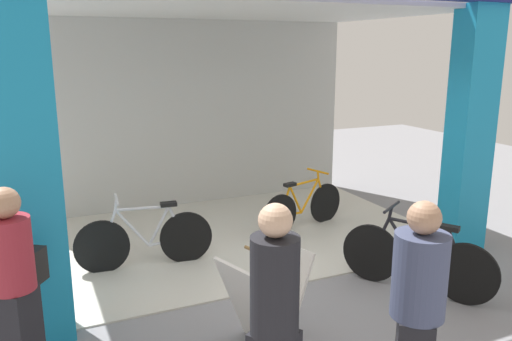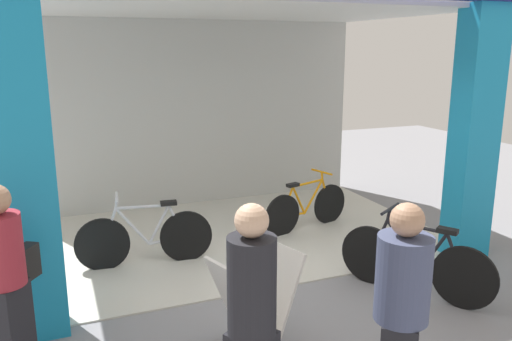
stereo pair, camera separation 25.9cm
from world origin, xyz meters
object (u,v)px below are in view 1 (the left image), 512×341
at_px(bicycle_inside_0, 145,239).
at_px(bicycle_inside_1, 303,207).
at_px(bicycle_parked_0, 417,260).
at_px(pedestrian_0, 274,335).
at_px(sandwich_board_sign, 265,300).
at_px(pedestrian_1, 417,310).
at_px(pedestrian_2, 15,288).

distance_m(bicycle_inside_0, bicycle_inside_1, 2.46).
distance_m(bicycle_parked_0, pedestrian_0, 2.92).
relative_size(sandwich_board_sign, pedestrian_1, 0.53).
xyz_separation_m(bicycle_inside_0, pedestrian_1, (1.14, -3.41, 0.49)).
height_order(bicycle_inside_1, pedestrian_2, pedestrian_2).
bearing_deg(bicycle_inside_1, bicycle_parked_0, -86.89).
xyz_separation_m(sandwich_board_sign, pedestrian_2, (-1.98, 0.22, 0.42)).
distance_m(bicycle_parked_0, sandwich_board_sign, 1.96).
xyz_separation_m(bicycle_inside_0, pedestrian_0, (0.09, -3.34, 0.52)).
distance_m(pedestrian_0, pedestrian_2, 2.06).
bearing_deg(pedestrian_0, bicycle_inside_1, 58.14).
height_order(bicycle_parked_0, pedestrian_1, pedestrian_1).
bearing_deg(pedestrian_2, bicycle_parked_0, 0.47).
xyz_separation_m(pedestrian_1, pedestrian_2, (-2.53, 1.52, -0.00)).
xyz_separation_m(bicycle_inside_0, sandwich_board_sign, (0.60, -2.11, 0.07)).
distance_m(bicycle_inside_0, bicycle_parked_0, 3.16).
height_order(bicycle_parked_0, sandwich_board_sign, bicycle_parked_0).
relative_size(bicycle_inside_1, bicycle_parked_0, 1.03).
bearing_deg(pedestrian_0, bicycle_inside_0, 91.46).
distance_m(bicycle_inside_0, pedestrian_0, 3.38).
bearing_deg(pedestrian_1, bicycle_inside_0, 108.53).
xyz_separation_m(bicycle_inside_0, pedestrian_2, (-1.38, -1.89, 0.49)).
height_order(bicycle_parked_0, pedestrian_2, pedestrian_2).
height_order(bicycle_inside_0, bicycle_parked_0, bicycle_parked_0).
relative_size(pedestrian_0, pedestrian_2, 1.06).
relative_size(bicycle_inside_0, pedestrian_2, 1.01).
bearing_deg(sandwich_board_sign, pedestrian_0, -112.82).
bearing_deg(bicycle_inside_1, pedestrian_1, -108.45).
relative_size(pedestrian_1, pedestrian_2, 1.00).
distance_m(bicycle_inside_0, sandwich_board_sign, 2.20).
distance_m(bicycle_inside_1, bicycle_parked_0, 2.29).
distance_m(bicycle_inside_1, sandwich_board_sign, 3.12).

